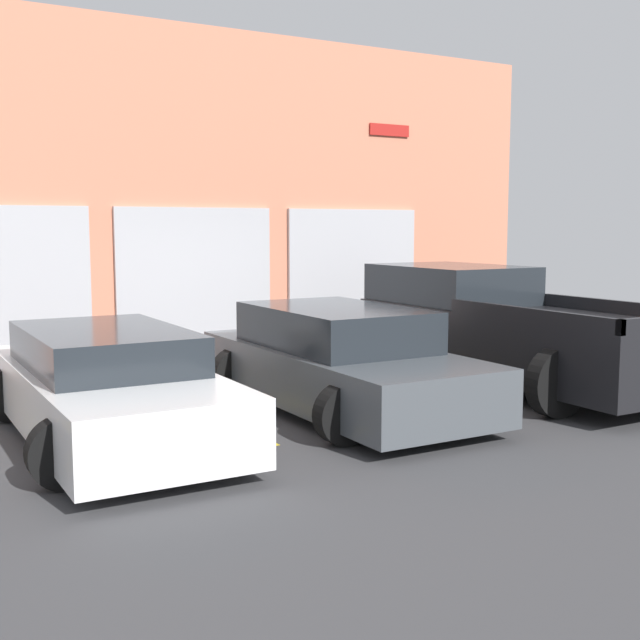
{
  "coord_description": "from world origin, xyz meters",
  "views": [
    {
      "loc": [
        -5.14,
        -10.04,
        2.32
      ],
      "look_at": [
        0.0,
        -1.01,
        1.1
      ],
      "focal_mm": 45.0,
      "sensor_mm": 36.0,
      "label": 1
    }
  ],
  "objects": [
    {
      "name": "shophouse_building",
      "position": [
        -0.01,
        3.29,
        2.79
      ],
      "size": [
        13.83,
        0.68,
        5.68
      ],
      "color": "#D17A5B",
      "rests_on": "ground"
    },
    {
      "name": "sedan_white",
      "position": [
        -2.93,
        -1.48,
        0.59
      ],
      "size": [
        2.2,
        4.58,
        1.22
      ],
      "color": "white",
      "rests_on": "ground"
    },
    {
      "name": "ground_plane",
      "position": [
        0.0,
        0.0,
        0.0
      ],
      "size": [
        28.0,
        28.0,
        0.0
      ],
      "primitive_type": "plane",
      "color": "#3D3D3F"
    },
    {
      "name": "sedan_side",
      "position": [
        0.0,
        -1.48,
        0.62
      ],
      "size": [
        2.27,
        4.59,
        1.31
      ],
      "color": "#474C51",
      "rests_on": "ground"
    },
    {
      "name": "pickup_truck",
      "position": [
        2.93,
        -1.23,
        0.82
      ],
      "size": [
        2.51,
        5.28,
        1.71
      ],
      "color": "black",
      "rests_on": "ground"
    },
    {
      "name": "parking_stripe_right",
      "position": [
        4.39,
        -1.51,
        0.0
      ],
      "size": [
        0.12,
        2.2,
        0.01
      ],
      "primitive_type": "cube",
      "color": "gold",
      "rests_on": "ground"
    },
    {
      "name": "parking_stripe_centre",
      "position": [
        1.46,
        -1.51,
        0.0
      ],
      "size": [
        0.12,
        2.2,
        0.01
      ],
      "primitive_type": "cube",
      "color": "gold",
      "rests_on": "ground"
    },
    {
      "name": "parking_stripe_left",
      "position": [
        -1.46,
        -1.51,
        0.0
      ],
      "size": [
        0.12,
        2.2,
        0.01
      ],
      "primitive_type": "cube",
      "color": "gold",
      "rests_on": "ground"
    }
  ]
}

